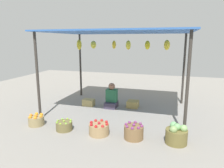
# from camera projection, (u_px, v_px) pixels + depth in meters

# --- Properties ---
(ground_plane) EXTENTS (14.00, 14.00, 0.00)m
(ground_plane) POSITION_uv_depth(u_px,v_px,m) (119.00, 110.00, 6.39)
(ground_plane) COLOR gray
(market_stall_structure) EXTENTS (3.99, 2.89, 2.34)m
(market_stall_structure) POSITION_uv_depth(u_px,v_px,m) (119.00, 36.00, 5.95)
(market_stall_structure) COLOR #38332D
(market_stall_structure) RESTS_ON ground
(vendor_person) EXTENTS (0.36, 0.44, 0.78)m
(vendor_person) POSITION_uv_depth(u_px,v_px,m) (112.00, 98.00, 6.60)
(vendor_person) COLOR #3C3549
(vendor_person) RESTS_ON ground
(basket_oranges) EXTENTS (0.38, 0.38, 0.29)m
(basket_oranges) POSITION_uv_depth(u_px,v_px,m) (36.00, 120.00, 5.24)
(basket_oranges) COLOR #958357
(basket_oranges) RESTS_ON ground
(basket_limes) EXTENTS (0.38, 0.38, 0.25)m
(basket_limes) POSITION_uv_depth(u_px,v_px,m) (64.00, 126.00, 4.95)
(basket_limes) COLOR brown
(basket_limes) RESTS_ON ground
(basket_red_apples) EXTENTS (0.45, 0.45, 0.30)m
(basket_red_apples) POSITION_uv_depth(u_px,v_px,m) (99.00, 129.00, 4.72)
(basket_red_apples) COLOR #9F8156
(basket_red_apples) RESTS_ON ground
(basket_purple_onions) EXTENTS (0.42, 0.42, 0.34)m
(basket_purple_onions) POSITION_uv_depth(u_px,v_px,m) (134.00, 132.00, 4.52)
(basket_purple_onions) COLOR brown
(basket_purple_onions) RESTS_ON ground
(basket_cabbages) EXTENTS (0.44, 0.44, 0.43)m
(basket_cabbages) POSITION_uv_depth(u_px,v_px,m) (176.00, 135.00, 4.30)
(basket_cabbages) COLOR brown
(basket_cabbages) RESTS_ON ground
(wooden_crate_near_vendor) EXTENTS (0.36, 0.25, 0.21)m
(wooden_crate_near_vendor) POSITION_uv_depth(u_px,v_px,m) (89.00, 102.00, 6.81)
(wooden_crate_near_vendor) COLOR tan
(wooden_crate_near_vendor) RESTS_ON ground
(wooden_crate_stacked_rear) EXTENTS (0.35, 0.35, 0.21)m
(wooden_crate_stacked_rear) POSITION_uv_depth(u_px,v_px,m) (133.00, 104.00, 6.64)
(wooden_crate_stacked_rear) COLOR #9D884C
(wooden_crate_stacked_rear) RESTS_ON ground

